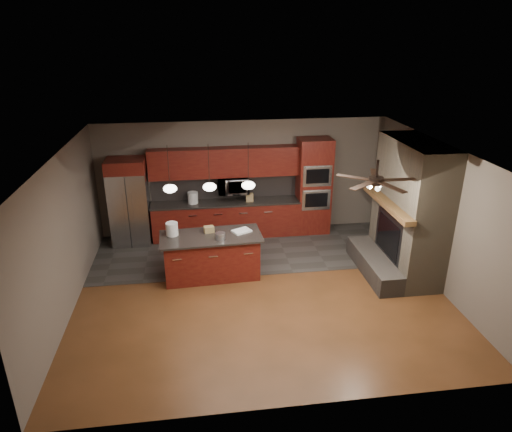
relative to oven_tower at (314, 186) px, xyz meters
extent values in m
plane|color=brown|center=(-1.70, -2.69, -1.19)|extent=(7.00, 7.00, 0.00)
cube|color=white|center=(-1.70, -2.69, 1.61)|extent=(7.00, 6.00, 0.02)
cube|color=#655A51|center=(-1.70, 0.31, 0.21)|extent=(7.00, 0.02, 2.80)
cube|color=#655A51|center=(1.80, -2.69, 0.21)|extent=(0.02, 6.00, 2.80)
cube|color=#655A51|center=(-5.20, -2.69, 0.21)|extent=(0.02, 6.00, 2.80)
cube|color=#363330|center=(-1.70, -0.89, -1.19)|extent=(7.00, 2.40, 0.01)
cube|color=#6D624E|center=(1.40, -2.29, 0.21)|extent=(0.80, 2.00, 2.80)
cube|color=#443E38|center=(0.75, -2.29, -0.99)|extent=(0.50, 2.00, 0.40)
cube|color=#2D2D30|center=(1.02, -2.29, -0.37)|extent=(0.05, 1.20, 0.95)
cube|color=black|center=(1.00, -2.29, -0.37)|extent=(0.02, 1.00, 0.75)
cube|color=brown|center=(0.90, -2.29, 0.36)|extent=(0.22, 2.10, 0.10)
cube|color=maroon|center=(-2.18, 0.01, -0.76)|extent=(3.55, 0.60, 0.86)
cube|color=black|center=(-2.18, 0.01, -0.31)|extent=(3.59, 0.64, 0.04)
cube|color=black|center=(-2.18, 0.29, 0.01)|extent=(3.55, 0.03, 0.60)
cube|color=maroon|center=(-2.18, 0.13, 0.66)|extent=(3.55, 0.35, 0.70)
cube|color=maroon|center=(0.00, 0.01, 0.00)|extent=(0.80, 0.60, 2.38)
cube|color=silver|center=(0.00, -0.30, -0.24)|extent=(0.70, 0.03, 0.52)
cube|color=black|center=(0.00, -0.32, -0.24)|extent=(0.55, 0.02, 0.35)
cube|color=silver|center=(0.00, -0.30, 0.36)|extent=(0.70, 0.03, 0.52)
cube|color=black|center=(0.00, -0.32, 0.36)|extent=(0.55, 0.02, 0.35)
imported|color=silver|center=(-1.98, 0.06, 0.11)|extent=(0.73, 0.41, 0.50)
cube|color=silver|center=(-4.42, -0.07, -0.31)|extent=(0.88, 0.72, 1.76)
cube|color=#2D2D30|center=(-4.42, -0.44, -0.31)|extent=(0.02, 0.02, 1.74)
cube|color=silver|center=(-4.52, -0.45, -0.26)|extent=(0.03, 0.03, 0.88)
cube|color=silver|center=(-4.32, -0.45, -0.26)|extent=(0.03, 0.03, 0.88)
cube|color=maroon|center=(-4.42, -0.08, 0.72)|extent=(0.88, 0.72, 0.30)
cube|color=maroon|center=(-2.62, -1.97, -0.75)|extent=(1.92, 0.87, 0.88)
cube|color=black|center=(-2.62, -1.97, -0.29)|extent=(2.08, 1.03, 0.04)
cylinder|color=silver|center=(-3.38, -1.83, -0.14)|extent=(0.31, 0.31, 0.26)
cylinder|color=#B8B7BD|center=(-2.44, -2.15, -0.21)|extent=(0.24, 0.24, 0.13)
cube|color=white|center=(-1.98, -1.86, -0.25)|extent=(0.44, 0.39, 0.04)
cube|color=olive|center=(-2.64, -1.79, -0.21)|extent=(0.22, 0.17, 0.13)
cylinder|color=silver|center=(-2.95, 0.01, -0.15)|extent=(0.26, 0.26, 0.28)
cube|color=#9F8152|center=(-1.59, -0.04, -0.19)|extent=(0.19, 0.15, 0.20)
cylinder|color=black|center=(-3.35, -1.99, 1.22)|extent=(0.01, 0.01, 0.78)
ellipsoid|color=white|center=(-3.35, -1.99, 0.77)|extent=(0.26, 0.26, 0.16)
cylinder|color=black|center=(-2.60, -1.99, 1.22)|extent=(0.01, 0.01, 0.78)
ellipsoid|color=white|center=(-2.60, -1.99, 0.77)|extent=(0.26, 0.26, 0.16)
cylinder|color=black|center=(-1.85, -1.99, 1.22)|extent=(0.01, 0.01, 0.78)
ellipsoid|color=white|center=(-1.85, -1.99, 0.77)|extent=(0.26, 0.26, 0.16)
cylinder|color=black|center=(0.10, -3.49, 1.46)|extent=(0.04, 0.04, 0.30)
cylinder|color=black|center=(0.10, -3.49, 1.26)|extent=(0.24, 0.24, 0.12)
cube|color=black|center=(0.48, -3.49, 1.26)|extent=(0.60, 0.12, 0.01)
cube|color=black|center=(0.22, -3.13, 1.26)|extent=(0.30, 0.61, 0.01)
cube|color=black|center=(-0.21, -3.27, 1.26)|extent=(0.56, 0.45, 0.01)
cube|color=black|center=(-0.21, -3.72, 1.26)|extent=(0.56, 0.45, 0.01)
cube|color=black|center=(0.22, -3.85, 1.26)|extent=(0.30, 0.61, 0.01)
camera|label=1|loc=(-2.84, -10.35, 3.57)|focal=32.00mm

